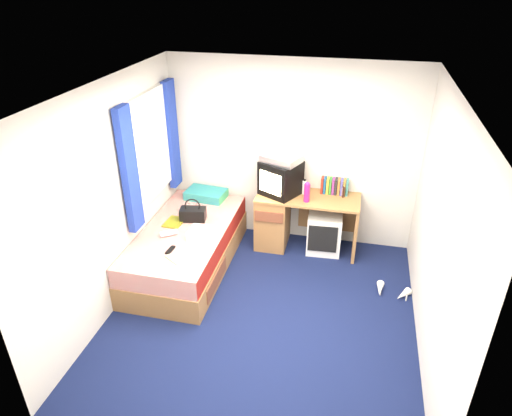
% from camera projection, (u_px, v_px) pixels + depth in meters
% --- Properties ---
extents(ground, '(3.40, 3.40, 0.00)m').
position_uv_depth(ground, '(262.00, 313.00, 4.94)').
color(ground, '#0C1438').
rests_on(ground, ground).
extents(room_shell, '(3.40, 3.40, 3.40)m').
position_uv_depth(room_shell, '(264.00, 193.00, 4.25)').
color(room_shell, white).
rests_on(room_shell, ground).
extents(bed, '(1.01, 2.00, 0.54)m').
position_uv_depth(bed, '(187.00, 247.00, 5.60)').
color(bed, '#A47544').
rests_on(bed, ground).
extents(pillow, '(0.55, 0.38, 0.11)m').
position_uv_depth(pillow, '(206.00, 194.00, 6.16)').
color(pillow, '#1A57AA').
rests_on(pillow, bed).
extents(desk, '(1.30, 0.55, 0.75)m').
position_uv_depth(desk, '(286.00, 218.00, 5.98)').
color(desk, '#A47544').
rests_on(desk, ground).
extents(storage_cube, '(0.45, 0.45, 0.53)m').
position_uv_depth(storage_cube, '(324.00, 232.00, 5.93)').
color(storage_cube, white).
rests_on(storage_cube, ground).
extents(crt_tv, '(0.57, 0.56, 0.44)m').
position_uv_depth(crt_tv, '(281.00, 178.00, 5.73)').
color(crt_tv, black).
rests_on(crt_tv, desk).
extents(vcr, '(0.54, 0.47, 0.09)m').
position_uv_depth(vcr, '(281.00, 159.00, 5.61)').
color(vcr, silver).
rests_on(vcr, crt_tv).
extents(book_row, '(0.34, 0.13, 0.20)m').
position_uv_depth(book_row, '(335.00, 186.00, 5.79)').
color(book_row, maroon).
rests_on(book_row, desk).
extents(picture_frame, '(0.05, 0.12, 0.14)m').
position_uv_depth(picture_frame, '(343.00, 191.00, 5.75)').
color(picture_frame, black).
rests_on(picture_frame, desk).
extents(pink_water_bottle, '(0.08, 0.08, 0.23)m').
position_uv_depth(pink_water_bottle, '(307.00, 193.00, 5.59)').
color(pink_water_bottle, '#D11D71').
rests_on(pink_water_bottle, desk).
extents(aerosol_can, '(0.06, 0.06, 0.18)m').
position_uv_depth(aerosol_can, '(304.00, 187.00, 5.78)').
color(aerosol_can, white).
rests_on(aerosol_can, desk).
extents(handbag, '(0.34, 0.23, 0.29)m').
position_uv_depth(handbag, '(193.00, 214.00, 5.62)').
color(handbag, black).
rests_on(handbag, bed).
extents(towel, '(0.32, 0.27, 0.10)m').
position_uv_depth(towel, '(202.00, 234.00, 5.26)').
color(towel, white).
rests_on(towel, bed).
extents(magazine, '(0.22, 0.29, 0.01)m').
position_uv_depth(magazine, '(174.00, 222.00, 5.59)').
color(magazine, yellow).
rests_on(magazine, bed).
extents(water_bottle, '(0.20, 0.17, 0.07)m').
position_uv_depth(water_bottle, '(169.00, 233.00, 5.31)').
color(water_bottle, silver).
rests_on(water_bottle, bed).
extents(colour_swatch_fan, '(0.22, 0.17, 0.01)m').
position_uv_depth(colour_swatch_fan, '(172.00, 259.00, 4.89)').
color(colour_swatch_fan, yellow).
rests_on(colour_swatch_fan, bed).
extents(remote_control, '(0.06, 0.16, 0.02)m').
position_uv_depth(remote_control, '(170.00, 250.00, 5.04)').
color(remote_control, black).
rests_on(remote_control, bed).
extents(window_assembly, '(0.11, 1.42, 1.40)m').
position_uv_depth(window_assembly, '(151.00, 150.00, 5.35)').
color(window_assembly, silver).
rests_on(window_assembly, room_shell).
extents(white_heels, '(0.41, 0.28, 0.09)m').
position_uv_depth(white_heels, '(391.00, 292.00, 5.20)').
color(white_heels, white).
rests_on(white_heels, ground).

